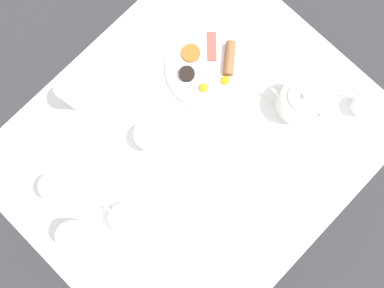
{
  "coord_description": "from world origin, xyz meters",
  "views": [
    {
      "loc": [
        -0.12,
        0.12,
        1.83
      ],
      "look_at": [
        0.0,
        0.0,
        0.73
      ],
      "focal_mm": 35.0,
      "sensor_mm": 36.0,
      "label": 1
    }
  ],
  "objects_px": {
    "wine_glass_spare": "(60,187)",
    "creamer_jug": "(364,104)",
    "teacup_with_saucer_left": "(127,218)",
    "fork_by_plate": "(39,141)",
    "breakfast_plate": "(209,68)",
    "water_glass_short": "(77,234)",
    "water_glass_tall": "(74,93)",
    "teacup_with_saucer_right": "(150,137)",
    "teapot_near": "(300,101)"
  },
  "relations": [
    {
      "from": "water_glass_short",
      "to": "wine_glass_spare",
      "type": "relative_size",
      "value": 0.99
    },
    {
      "from": "teacup_with_saucer_left",
      "to": "teacup_with_saucer_right",
      "type": "bearing_deg",
      "value": -60.9
    },
    {
      "from": "teapot_near",
      "to": "teacup_with_saucer_left",
      "type": "xyz_separation_m",
      "value": [
        0.12,
        0.59,
        -0.02
      ]
    },
    {
      "from": "breakfast_plate",
      "to": "water_glass_tall",
      "type": "xyz_separation_m",
      "value": [
        0.22,
        0.34,
        0.06
      ]
    },
    {
      "from": "teacup_with_saucer_left",
      "to": "water_glass_short",
      "type": "height_order",
      "value": "water_glass_short"
    },
    {
      "from": "teacup_with_saucer_right",
      "to": "fork_by_plate",
      "type": "relative_size",
      "value": 0.86
    },
    {
      "from": "water_glass_short",
      "to": "fork_by_plate",
      "type": "bearing_deg",
      "value": -17.6
    },
    {
      "from": "breakfast_plate",
      "to": "wine_glass_spare",
      "type": "bearing_deg",
      "value": 85.39
    },
    {
      "from": "teacup_with_saucer_left",
      "to": "wine_glass_spare",
      "type": "bearing_deg",
      "value": 19.09
    },
    {
      "from": "teacup_with_saucer_left",
      "to": "breakfast_plate",
      "type": "bearing_deg",
      "value": -73.48
    },
    {
      "from": "wine_glass_spare",
      "to": "breakfast_plate",
      "type": "bearing_deg",
      "value": -94.61
    },
    {
      "from": "breakfast_plate",
      "to": "teacup_with_saucer_right",
      "type": "bearing_deg",
      "value": 95.6
    },
    {
      "from": "creamer_jug",
      "to": "water_glass_tall",
      "type": "bearing_deg",
      "value": 42.64
    },
    {
      "from": "teacup_with_saucer_left",
      "to": "water_glass_tall",
      "type": "relative_size",
      "value": 1.05
    },
    {
      "from": "creamer_jug",
      "to": "water_glass_short",
      "type": "bearing_deg",
      "value": 68.62
    },
    {
      "from": "breakfast_plate",
      "to": "water_glass_tall",
      "type": "distance_m",
      "value": 0.41
    },
    {
      "from": "teacup_with_saucer_left",
      "to": "water_glass_tall",
      "type": "distance_m",
      "value": 0.39
    },
    {
      "from": "teapot_near",
      "to": "water_glass_short",
      "type": "relative_size",
      "value": 1.61
    },
    {
      "from": "water_glass_tall",
      "to": "water_glass_short",
      "type": "height_order",
      "value": "water_glass_tall"
    },
    {
      "from": "teapot_near",
      "to": "fork_by_plate",
      "type": "xyz_separation_m",
      "value": [
        0.48,
        0.62,
        -0.04
      ]
    },
    {
      "from": "breakfast_plate",
      "to": "water_glass_short",
      "type": "distance_m",
      "value": 0.62
    },
    {
      "from": "teacup_with_saucer_left",
      "to": "wine_glass_spare",
      "type": "xyz_separation_m",
      "value": [
        0.19,
        0.07,
        0.03
      ]
    },
    {
      "from": "teacup_with_saucer_left",
      "to": "water_glass_short",
      "type": "relative_size",
      "value": 1.12
    },
    {
      "from": "teacup_with_saucer_right",
      "to": "wine_glass_spare",
      "type": "relative_size",
      "value": 1.11
    },
    {
      "from": "water_glass_tall",
      "to": "water_glass_short",
      "type": "relative_size",
      "value": 1.07
    },
    {
      "from": "teacup_with_saucer_right",
      "to": "breakfast_plate",
      "type": "bearing_deg",
      "value": -84.4
    },
    {
      "from": "water_glass_short",
      "to": "teapot_near",
      "type": "bearing_deg",
      "value": -104.69
    },
    {
      "from": "water_glass_tall",
      "to": "creamer_jug",
      "type": "xyz_separation_m",
      "value": [
        -0.63,
        -0.58,
        -0.03
      ]
    },
    {
      "from": "teacup_with_saucer_right",
      "to": "water_glass_tall",
      "type": "distance_m",
      "value": 0.25
    },
    {
      "from": "wine_glass_spare",
      "to": "creamer_jug",
      "type": "xyz_separation_m",
      "value": [
        -0.46,
        -0.79,
        -0.03
      ]
    },
    {
      "from": "breakfast_plate",
      "to": "fork_by_plate",
      "type": "height_order",
      "value": "breakfast_plate"
    },
    {
      "from": "teacup_with_saucer_left",
      "to": "water_glass_tall",
      "type": "bearing_deg",
      "value": -22.17
    },
    {
      "from": "teapot_near",
      "to": "creamer_jug",
      "type": "relative_size",
      "value": 2.25
    },
    {
      "from": "teacup_with_saucer_right",
      "to": "water_glass_short",
      "type": "bearing_deg",
      "value": 99.32
    },
    {
      "from": "creamer_jug",
      "to": "teacup_with_saucer_right",
      "type": "bearing_deg",
      "value": 53.03
    },
    {
      "from": "teacup_with_saucer_left",
      "to": "teacup_with_saucer_right",
      "type": "xyz_separation_m",
      "value": [
        0.12,
        -0.21,
        0.0
      ]
    },
    {
      "from": "teapot_near",
      "to": "wine_glass_spare",
      "type": "distance_m",
      "value": 0.73
    },
    {
      "from": "teacup_with_saucer_left",
      "to": "fork_by_plate",
      "type": "distance_m",
      "value": 0.36
    },
    {
      "from": "teacup_with_saucer_right",
      "to": "fork_by_plate",
      "type": "xyz_separation_m",
      "value": [
        0.24,
        0.24,
        -0.03
      ]
    },
    {
      "from": "water_glass_short",
      "to": "wine_glass_spare",
      "type": "bearing_deg",
      "value": -23.56
    },
    {
      "from": "breakfast_plate",
      "to": "teacup_with_saucer_left",
      "type": "xyz_separation_m",
      "value": [
        -0.15,
        0.49,
        0.02
      ]
    },
    {
      "from": "wine_glass_spare",
      "to": "creamer_jug",
      "type": "distance_m",
      "value": 0.92
    },
    {
      "from": "water_glass_tall",
      "to": "water_glass_short",
      "type": "bearing_deg",
      "value": 137.92
    },
    {
      "from": "teacup_with_saucer_right",
      "to": "water_glass_short",
      "type": "relative_size",
      "value": 1.12
    },
    {
      "from": "water_glass_short",
      "to": "wine_glass_spare",
      "type": "xyz_separation_m",
      "value": [
        0.13,
        -0.06,
        0.0
      ]
    },
    {
      "from": "breakfast_plate",
      "to": "water_glass_short",
      "type": "bearing_deg",
      "value": 97.64
    },
    {
      "from": "water_glass_tall",
      "to": "creamer_jug",
      "type": "distance_m",
      "value": 0.86
    },
    {
      "from": "water_glass_tall",
      "to": "creamer_jug",
      "type": "height_order",
      "value": "water_glass_tall"
    },
    {
      "from": "fork_by_plate",
      "to": "teacup_with_saucer_left",
      "type": "bearing_deg",
      "value": -175.28
    },
    {
      "from": "water_glass_short",
      "to": "teacup_with_saucer_right",
      "type": "bearing_deg",
      "value": -80.68
    }
  ]
}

